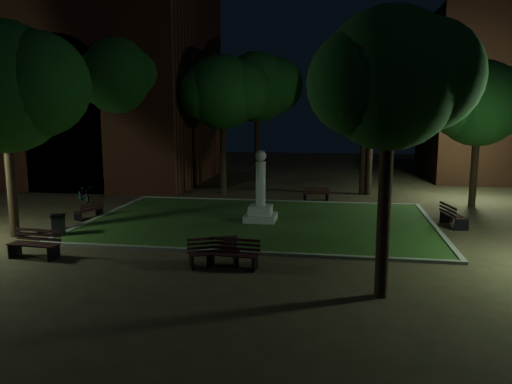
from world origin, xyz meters
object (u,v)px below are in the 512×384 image
at_px(bench_right_side, 453,216).
at_px(bench_far_side, 316,194).
at_px(bench_near_right, 213,253).
at_px(trash_bin, 58,226).
at_px(bench_near_left, 233,255).
at_px(bench_left_side, 90,211).
at_px(monument, 261,202).
at_px(bicycle, 84,194).
at_px(bench_west_near, 35,245).

bearing_deg(bench_right_side, bench_far_side, 38.50).
bearing_deg(bench_near_right, trash_bin, 134.62).
bearing_deg(bench_near_left, bench_left_side, 148.21).
bearing_deg(trash_bin, monument, 27.30).
distance_m(bench_near_left, bench_far_side, 12.74).
height_order(bench_near_left, bench_left_side, bench_near_left).
bearing_deg(bench_near_right, monument, 60.53).
bearing_deg(bench_far_side, bench_right_side, 123.90).
relative_size(bench_left_side, bicycle, 0.93).
bearing_deg(monument, bench_west_near, -135.68).
bearing_deg(bench_right_side, trash_bin, 95.00).
distance_m(bench_west_near, trash_bin, 2.86).
xyz_separation_m(monument, trash_bin, (-7.59, -3.92, -0.50)).
xyz_separation_m(bench_near_left, bench_near_right, (-0.68, 0.11, -0.01)).
xyz_separation_m(bench_near_right, bench_west_near, (-6.29, -0.10, 0.03)).
distance_m(bench_west_near, bench_left_side, 6.27).
bearing_deg(bench_near_left, bench_near_right, 176.28).
bearing_deg(bench_right_side, monument, 83.24).
distance_m(trash_bin, bicycle, 8.07).
distance_m(bench_near_right, bench_west_near, 6.29).
xyz_separation_m(bench_far_side, trash_bin, (-9.84, -9.81, 0.09)).
relative_size(monument, bench_near_right, 1.82).
xyz_separation_m(bench_west_near, bench_far_side, (9.08, 12.56, -0.08)).
distance_m(monument, bench_west_near, 9.56).
xyz_separation_m(bench_near_left, bench_right_side, (8.26, 7.25, 0.02)).
xyz_separation_m(bench_near_right, bench_left_side, (-7.50, 6.05, -0.06)).
bearing_deg(bench_near_right, bench_far_side, 52.62).
bearing_deg(bench_near_left, monument, 96.39).
relative_size(bench_far_side, trash_bin, 1.68).
bearing_deg(bench_west_near, trash_bin, 110.00).
bearing_deg(bench_far_side, trash_bin, 29.62).
bearing_deg(bench_far_side, bench_near_right, 62.08).
bearing_deg(bicycle, bench_near_left, -91.12).
height_order(bench_left_side, bicycle, bicycle).
bearing_deg(bench_west_near, bench_near_right, 5.57).
xyz_separation_m(monument, bench_right_side, (8.40, 0.58, -0.50)).
xyz_separation_m(bench_near_left, bicycle, (-10.67, 10.28, -0.01)).
distance_m(bench_west_near, bench_right_side, 16.87).
relative_size(monument, bench_near_left, 1.83).
height_order(bench_near_left, bench_far_side, bench_near_left).
relative_size(bench_near_right, bench_right_side, 0.94).
distance_m(bench_near_left, bench_left_side, 10.24).
xyz_separation_m(bench_near_left, bench_west_near, (-6.97, 0.00, 0.02)).
height_order(monument, bench_far_side, monument).
bearing_deg(trash_bin, bench_near_left, -19.63).
relative_size(bench_near_left, bench_far_side, 1.14).
height_order(bench_west_near, trash_bin, bench_west_near).
distance_m(bench_west_near, bench_far_side, 15.50).
relative_size(bench_left_side, bench_far_side, 0.99).
xyz_separation_m(bench_west_near, trash_bin, (-0.76, 2.75, 0.00)).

